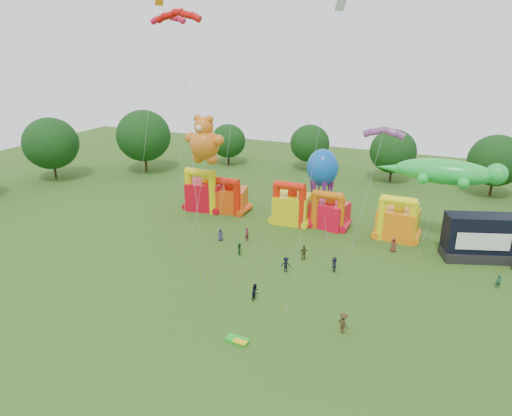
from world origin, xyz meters
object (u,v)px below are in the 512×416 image
at_px(stage_trailer, 483,238).
at_px(gecko_kite, 441,184).
at_px(spectator_4, 304,253).
at_px(octopus_kite, 323,189).
at_px(spectator_0, 220,235).
at_px(teddy_bear_kite, 203,158).
at_px(bouncy_castle_0, 205,193).
at_px(bouncy_castle_2, 292,207).

relative_size(stage_trailer, gecko_kite, 0.62).
xyz_separation_m(stage_trailer, spectator_4, (-19.02, -8.69, -1.73)).
xyz_separation_m(stage_trailer, octopus_kite, (-20.27, 3.15, 2.47)).
bearing_deg(spectator_0, octopus_kite, 27.86).
distance_m(teddy_bear_kite, spectator_4, 20.38).
xyz_separation_m(bouncy_castle_0, spectator_0, (7.67, -9.57, -1.71)).
bearing_deg(gecko_kite, bouncy_castle_0, -178.97).
xyz_separation_m(spectator_0, spectator_4, (11.57, -0.94, 0.11)).
height_order(bouncy_castle_2, stage_trailer, bouncy_castle_2).
xyz_separation_m(stage_trailer, gecko_kite, (-5.43, 2.40, 5.21)).
xyz_separation_m(gecko_kite, spectator_0, (-25.17, -10.16, -7.05)).
relative_size(bouncy_castle_0, teddy_bear_kite, 0.45).
bearing_deg(bouncy_castle_0, teddy_bear_kite, -60.64).
relative_size(bouncy_castle_2, gecko_kite, 0.42).
distance_m(bouncy_castle_0, octopus_kite, 18.23).
bearing_deg(teddy_bear_kite, gecko_kite, 7.46).
bearing_deg(bouncy_castle_0, bouncy_castle_2, -0.14).
height_order(spectator_0, spectator_4, spectator_4).
relative_size(bouncy_castle_2, teddy_bear_kite, 0.43).
xyz_separation_m(stage_trailer, spectator_0, (-30.59, -7.76, -1.84)).
height_order(octopus_kite, spectator_0, octopus_kite).
height_order(bouncy_castle_0, teddy_bear_kite, teddy_bear_kite).
bearing_deg(stage_trailer, spectator_4, -155.44).
distance_m(stage_trailer, spectator_0, 31.61).
bearing_deg(stage_trailer, teddy_bear_kite, -177.41).
height_order(bouncy_castle_2, gecko_kite, gecko_kite).
bearing_deg(teddy_bear_kite, stage_trailer, 2.59).
height_order(octopus_kite, spectator_4, octopus_kite).
bearing_deg(bouncy_castle_0, gecko_kite, 1.03).
bearing_deg(spectator_4, octopus_kite, -119.24).
height_order(stage_trailer, spectator_0, stage_trailer).
bearing_deg(spectator_0, gecko_kite, 3.26).
distance_m(octopus_kite, spectator_4, 12.63).
relative_size(teddy_bear_kite, spectator_4, 8.02).
bearing_deg(bouncy_castle_0, spectator_4, -28.62).
relative_size(bouncy_castle_2, stage_trailer, 0.68).
xyz_separation_m(gecko_kite, spectator_4, (-13.59, -11.09, -6.94)).
bearing_deg(spectator_4, bouncy_castle_0, -63.89).
xyz_separation_m(bouncy_castle_0, stage_trailer, (38.26, -1.81, 0.13)).
height_order(bouncy_castle_2, octopus_kite, octopus_kite).
relative_size(gecko_kite, spectator_0, 9.18).
xyz_separation_m(teddy_bear_kite, gecko_kite, (30.90, 4.04, -1.19)).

